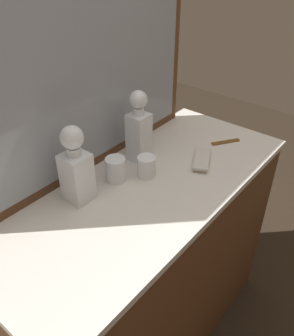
% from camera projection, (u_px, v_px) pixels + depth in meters
% --- Properties ---
extents(ground_plane, '(6.00, 6.00, 0.00)m').
position_uv_depth(ground_plane, '(147.00, 330.00, 1.84)').
color(ground_plane, '#2D2319').
extents(dresser, '(1.29, 0.55, 0.94)m').
position_uv_depth(dresser, '(147.00, 270.00, 1.57)').
color(dresser, brown).
rests_on(dresser, ground_plane).
extents(dresser_mirror, '(1.05, 0.03, 0.79)m').
position_uv_depth(dresser_mirror, '(89.00, 66.00, 1.21)').
color(dresser_mirror, brown).
rests_on(dresser_mirror, dresser).
extents(crystal_decanter_center, '(0.08, 0.08, 0.29)m').
position_uv_depth(crystal_decanter_center, '(139.00, 133.00, 1.39)').
color(crystal_decanter_center, white).
rests_on(crystal_decanter_center, dresser).
extents(crystal_decanter_front, '(0.09, 0.09, 0.28)m').
position_uv_depth(crystal_decanter_front, '(76.00, 171.00, 1.18)').
color(crystal_decanter_front, white).
rests_on(crystal_decanter_front, dresser).
extents(crystal_tumbler_far_right, '(0.08, 0.08, 0.09)m').
position_uv_depth(crystal_tumbler_far_right, '(116.00, 170.00, 1.31)').
color(crystal_tumbler_far_right, white).
rests_on(crystal_tumbler_far_right, dresser).
extents(crystal_tumbler_far_left, '(0.07, 0.07, 0.08)m').
position_uv_depth(crystal_tumbler_far_left, '(147.00, 167.00, 1.34)').
color(crystal_tumbler_far_left, white).
rests_on(crystal_tumbler_far_left, dresser).
extents(silver_brush_left, '(0.17, 0.12, 0.02)m').
position_uv_depth(silver_brush_left, '(202.00, 160.00, 1.42)').
color(silver_brush_left, '#B7A88C').
rests_on(silver_brush_left, dresser).
extents(tortoiseshell_comb, '(0.12, 0.09, 0.01)m').
position_uv_depth(tortoiseshell_comb, '(225.00, 142.00, 1.56)').
color(tortoiseshell_comb, brown).
rests_on(tortoiseshell_comb, dresser).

